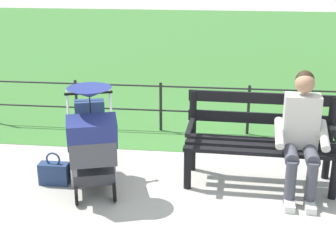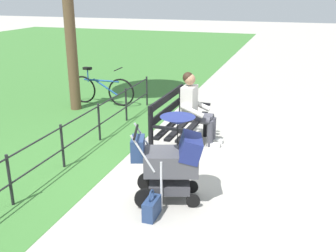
{
  "view_description": "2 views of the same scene",
  "coord_description": "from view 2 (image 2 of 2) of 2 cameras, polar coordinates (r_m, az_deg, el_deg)",
  "views": [
    {
      "loc": [
        -0.25,
        4.82,
        2.39
      ],
      "look_at": [
        0.31,
        0.06,
        0.66
      ],
      "focal_mm": 51.54,
      "sensor_mm": 36.0,
      "label": 1
    },
    {
      "loc": [
        5.5,
        1.73,
        2.63
      ],
      "look_at": [
        0.3,
        0.05,
        0.74
      ],
      "focal_mm": 42.55,
      "sensor_mm": 36.0,
      "label": 2
    }
  ],
  "objects": [
    {
      "name": "ground_plane",
      "position": [
        6.33,
        0.43,
        -5.5
      ],
      "size": [
        60.0,
        60.0,
        0.0
      ],
      "primitive_type": "plane",
      "color": "#ADA89E"
    },
    {
      "name": "park_bench",
      "position": [
        6.77,
        1.22,
        0.93
      ],
      "size": [
        1.62,
        0.65,
        0.96
      ],
      "color": "black",
      "rests_on": "ground"
    },
    {
      "name": "person_on_bench",
      "position": [
        7.03,
        3.89,
        2.86
      ],
      "size": [
        0.54,
        0.74,
        1.28
      ],
      "color": "#42424C",
      "rests_on": "ground"
    },
    {
      "name": "stroller",
      "position": [
        5.07,
        0.52,
        -4.65
      ],
      "size": [
        0.73,
        0.98,
        1.15
      ],
      "color": "black",
      "rests_on": "ground"
    },
    {
      "name": "handbag",
      "position": [
        4.91,
        -2.35,
        -11.61
      ],
      "size": [
        0.32,
        0.14,
        0.37
      ],
      "color": "navy",
      "rests_on": "ground"
    },
    {
      "name": "park_fence",
      "position": [
        6.78,
        -12.22,
        -0.51
      ],
      "size": [
        6.11,
        0.04,
        0.7
      ],
      "color": "black",
      "rests_on": "ground"
    },
    {
      "name": "bicycle",
      "position": [
        9.65,
        -9.5,
        5.19
      ],
      "size": [
        0.44,
        1.66,
        0.89
      ],
      "color": "black",
      "rests_on": "ground"
    }
  ]
}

